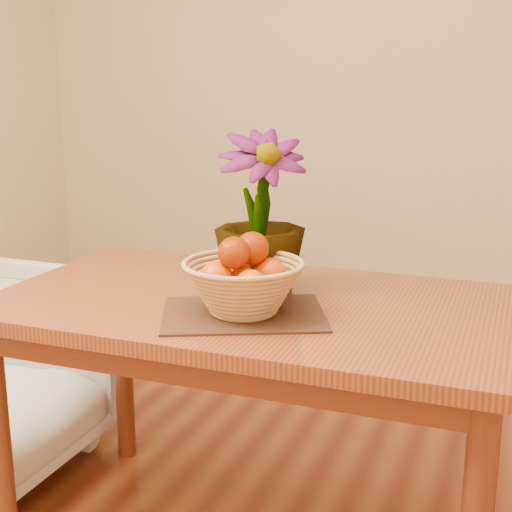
% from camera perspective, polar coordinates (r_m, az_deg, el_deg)
% --- Properties ---
extents(wall_back, '(4.00, 0.02, 2.70)m').
position_cam_1_polar(wall_back, '(3.72, 11.05, 13.93)').
color(wall_back, beige).
rests_on(wall_back, floor).
extents(table, '(1.40, 0.80, 0.75)m').
position_cam_1_polar(table, '(1.95, -0.14, -5.93)').
color(table, maroon).
rests_on(table, floor).
extents(placemat, '(0.49, 0.44, 0.01)m').
position_cam_1_polar(placemat, '(1.79, -1.01, -4.64)').
color(placemat, '#3D2216').
rests_on(placemat, table).
extents(wicker_basket, '(0.31, 0.31, 0.13)m').
position_cam_1_polar(wicker_basket, '(1.77, -1.02, -2.65)').
color(wicker_basket, tan).
rests_on(wicker_basket, placemat).
extents(orange_pile, '(0.19, 0.19, 0.15)m').
position_cam_1_polar(orange_pile, '(1.75, -1.00, -0.69)').
color(orange_pile, '#D05003').
rests_on(orange_pile, wicker_basket).
extents(potted_plant, '(0.34, 0.34, 0.44)m').
position_cam_1_polar(potted_plant, '(1.94, 0.33, 3.48)').
color(potted_plant, '#1B4A15').
rests_on(potted_plant, table).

